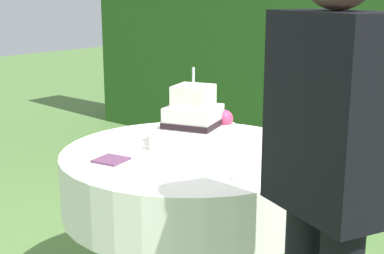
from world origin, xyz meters
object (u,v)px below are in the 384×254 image
(serving_plate_near, at_px, (218,130))
(serving_plate_far, at_px, (280,164))
(wedding_cake, at_px, (194,124))
(standing_person, at_px, (327,184))
(cake_table, at_px, (191,181))
(serving_plate_left, at_px, (246,176))
(serving_plate_right, at_px, (122,136))
(napkin_stack, at_px, (111,160))

(serving_plate_near, relative_size, serving_plate_far, 1.01)
(wedding_cake, relative_size, serving_plate_near, 2.51)
(standing_person, bearing_deg, serving_plate_near, 140.94)
(cake_table, relative_size, serving_plate_far, 7.89)
(serving_plate_left, bearing_deg, wedding_cake, 153.96)
(cake_table, distance_m, serving_plate_far, 0.44)
(cake_table, xyz_separation_m, serving_plate_near, (-0.13, 0.37, 0.15))
(standing_person, bearing_deg, serving_plate_right, 162.46)
(serving_plate_left, bearing_deg, standing_person, -31.94)
(cake_table, xyz_separation_m, napkin_stack, (-0.16, -0.32, 0.15))
(serving_plate_far, relative_size, standing_person, 0.09)
(serving_plate_left, height_order, napkin_stack, serving_plate_left)
(napkin_stack, bearing_deg, serving_plate_right, 130.70)
(wedding_cake, xyz_separation_m, standing_person, (0.89, -0.50, 0.06))
(serving_plate_left, relative_size, serving_plate_right, 1.12)
(wedding_cake, distance_m, serving_plate_far, 0.45)
(serving_plate_right, bearing_deg, cake_table, 3.99)
(serving_plate_near, distance_m, standing_person, 1.27)
(serving_plate_right, bearing_deg, standing_person, -17.54)
(wedding_cake, height_order, serving_plate_far, wedding_cake)
(cake_table, relative_size, standing_person, 0.71)
(serving_plate_far, bearing_deg, serving_plate_right, -172.55)
(serving_plate_near, distance_m, serving_plate_left, 0.73)
(serving_plate_right, distance_m, standing_person, 1.34)
(serving_plate_right, xyz_separation_m, napkin_stack, (0.25, -0.30, -0.00))
(wedding_cake, distance_m, serving_plate_near, 0.33)
(cake_table, bearing_deg, napkin_stack, -116.06)
(serving_plate_left, distance_m, standing_person, 0.57)
(serving_plate_near, height_order, standing_person, standing_person)
(napkin_stack, relative_size, standing_person, 0.08)
(serving_plate_far, height_order, serving_plate_right, same)
(wedding_cake, bearing_deg, serving_plate_right, -165.62)
(serving_plate_far, bearing_deg, napkin_stack, -144.63)
(serving_plate_left, xyz_separation_m, napkin_stack, (-0.55, -0.18, -0.00))
(standing_person, bearing_deg, serving_plate_far, 131.36)
(serving_plate_right, height_order, napkin_stack, serving_plate_right)
(cake_table, height_order, wedding_cake, wedding_cake)
(serving_plate_right, relative_size, standing_person, 0.07)
(wedding_cake, bearing_deg, standing_person, -29.19)
(cake_table, distance_m, wedding_cake, 0.26)
(serving_plate_left, bearing_deg, napkin_stack, -161.64)
(cake_table, xyz_separation_m, serving_plate_far, (0.41, 0.08, 0.15))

